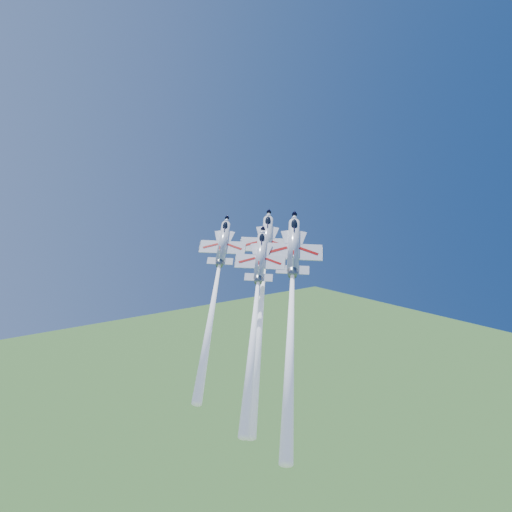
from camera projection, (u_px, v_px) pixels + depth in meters
jet_lead at (262, 296)px, 104.68m from camera, size 27.62×31.24×36.34m
jet_left at (215, 290)px, 103.15m from camera, size 23.09×26.09×30.23m
jet_right at (291, 306)px, 97.91m from camera, size 28.13×31.78×36.74m
jet_slot at (256, 308)px, 97.35m from camera, size 23.59×26.65×30.82m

